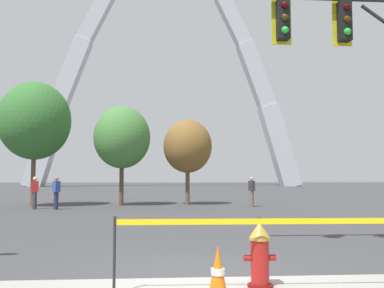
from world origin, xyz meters
TOP-DOWN VIEW (x-y plane):
  - ground_plane at (0.00, 0.00)m, footprint 240.00×240.00m
  - fire_hydrant at (0.80, -0.74)m, footprint 0.46×0.48m
  - caution_tape_barrier at (1.49, -1.00)m, footprint 5.52×0.15m
  - traffic_cone_by_hydrant at (0.08, -1.57)m, footprint 0.36×0.36m
  - monument_arch at (0.00, 65.26)m, footprint 46.45×3.07m
  - tree_far_left at (-7.51, 16.74)m, footprint 3.87×3.87m
  - tree_left_mid at (-2.82, 17.22)m, footprint 3.17×3.17m
  - tree_center_left at (0.90, 17.62)m, footprint 2.80×2.80m
  - pedestrian_walking_left at (-6.83, 14.73)m, footprint 0.39×0.30m
  - pedestrian_standing_center at (4.20, 15.64)m, footprint 0.32×0.39m
  - pedestrian_walking_right at (-5.70, 14.38)m, footprint 0.34×0.39m

SIDE VIEW (x-z plane):
  - ground_plane at x=0.00m, z-range 0.00..0.00m
  - traffic_cone_by_hydrant at x=0.08m, z-range -0.01..0.72m
  - fire_hydrant at x=0.80m, z-range -0.03..0.96m
  - caution_tape_barrier at x=1.49m, z-range 0.19..1.24m
  - pedestrian_walking_left at x=-6.83m, z-range 0.02..1.61m
  - pedestrian_standing_center at x=4.20m, z-range 0.02..1.61m
  - pedestrian_walking_right at x=-5.70m, z-range 0.02..1.61m
  - tree_center_left at x=0.90m, z-range 0.90..5.80m
  - tree_left_mid at x=-2.82m, z-range 1.02..6.57m
  - tree_far_left at x=-7.51m, z-range 1.25..8.02m
  - monument_arch at x=0.00m, z-range -2.74..39.88m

